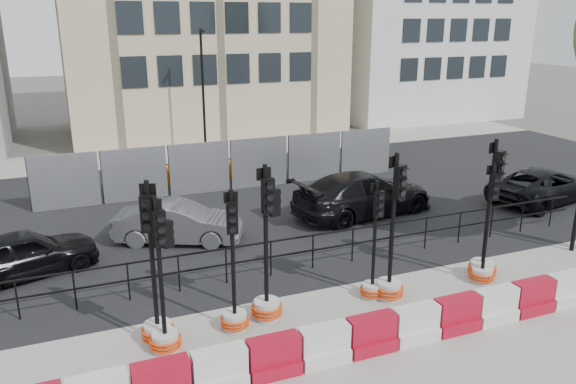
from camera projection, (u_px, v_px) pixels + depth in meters
name	position (u px, v px, depth m)	size (l,w,h in m)	color
ground	(332.00, 288.00, 14.09)	(120.00, 120.00, 0.00)	#51514C
sidewalk_near	(398.00, 350.00, 11.43)	(40.00, 6.00, 0.02)	gray
road	(246.00, 205.00, 20.28)	(40.00, 14.00, 0.03)	black
sidewalk_far	(191.00, 152.00, 28.25)	(40.00, 4.00, 0.02)	gray
kerb_railing	(313.00, 245.00, 14.95)	(18.00, 0.04, 1.00)	black
heras_fencing	(213.00, 169.00, 22.30)	(14.33, 1.72, 2.00)	#989AA0
lamp_post_far	(203.00, 90.00, 26.57)	(0.12, 0.56, 6.00)	black
barrier_row	(393.00, 330.00, 11.51)	(14.65, 0.50, 0.80)	#A90D21
traffic_signal_a	(156.00, 311.00, 11.55)	(0.69, 0.69, 3.52)	silver
traffic_signal_b	(164.00, 316.00, 11.22)	(0.65, 0.65, 3.30)	silver
traffic_signal_c	(234.00, 302.00, 12.04)	(0.63, 0.63, 3.20)	silver
traffic_signal_d	(267.00, 284.00, 12.44)	(0.71, 0.71, 3.59)	silver
traffic_signal_e	(373.00, 275.00, 13.44)	(0.58, 0.58, 2.95)	silver
traffic_signal_f	(391.00, 265.00, 13.33)	(0.71, 0.71, 3.62)	silver
traffic_signal_g	(484.00, 259.00, 14.20)	(0.62, 0.62, 3.16)	silver
traffic_signal_h	(485.00, 251.00, 14.43)	(0.73, 0.73, 3.69)	silver
car_a	(23.00, 254.00, 14.54)	(4.01, 2.56, 1.27)	black
car_b	(178.00, 223.00, 16.80)	(3.99, 2.74, 1.25)	#4A4B4F
car_c	(363.00, 194.00, 19.11)	(5.38, 2.82, 1.49)	black
car_d	(544.00, 185.00, 20.49)	(4.87, 2.98, 1.26)	black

